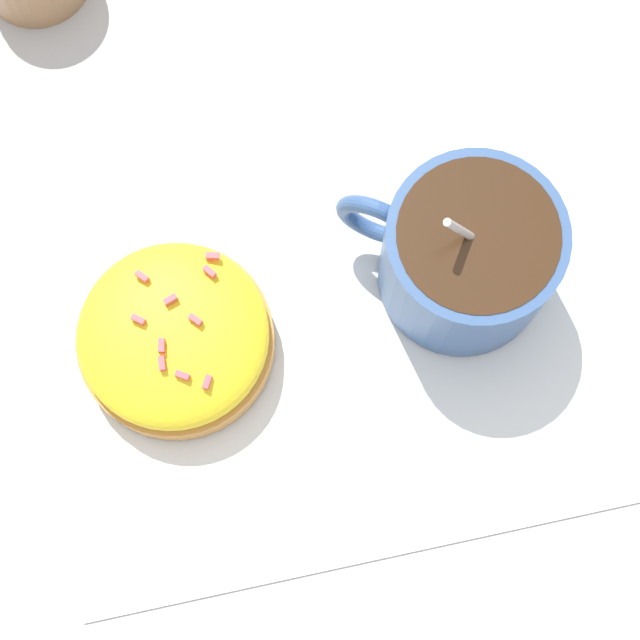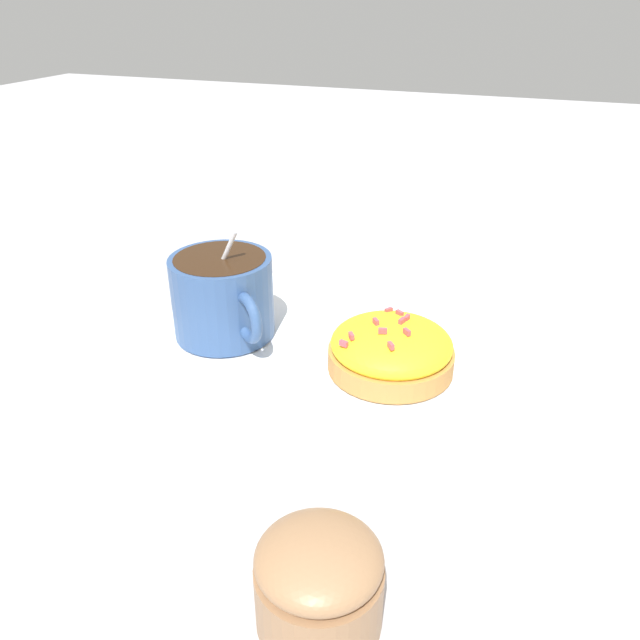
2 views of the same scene
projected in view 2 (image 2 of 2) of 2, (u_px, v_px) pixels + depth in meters
name	position (u px, v px, depth m)	size (l,w,h in m)	color
ground_plane	(302.00, 354.00, 0.54)	(3.00, 3.00, 0.00)	#B2B2B7
paper_napkin	(302.00, 352.00, 0.54)	(0.32, 0.30, 0.00)	white
coffee_cup	(223.00, 293.00, 0.55)	(0.11, 0.09, 0.10)	#335184
frosted_pastry	(390.00, 352.00, 0.51)	(0.10, 0.10, 0.04)	#C18442
sugar_bowl	(319.00, 581.00, 0.30)	(0.06, 0.06, 0.05)	#99704C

